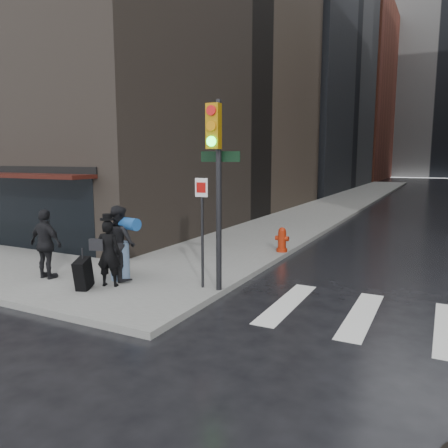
{
  "coord_description": "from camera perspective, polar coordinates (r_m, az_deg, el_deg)",
  "views": [
    {
      "loc": [
        6.47,
        -7.92,
        3.19
      ],
      "look_at": [
        0.8,
        3.22,
        1.3
      ],
      "focal_mm": 35.0,
      "sensor_mm": 36.0,
      "label": 1
    }
  ],
  "objects": [
    {
      "name": "sidewalk_left",
      "position": [
        35.65,
        16.42,
        3.23
      ],
      "size": [
        4.0,
        50.0,
        0.15
      ],
      "primitive_type": "cube",
      "color": "slate",
      "rests_on": "ground"
    },
    {
      "name": "bldg_left_far",
      "position": [
        73.24,
        11.76,
        16.12
      ],
      "size": [
        22.0,
        20.0,
        26.0
      ],
      "primitive_type": "cube",
      "color": "brown",
      "rests_on": "ground"
    },
    {
      "name": "traffic_light",
      "position": [
        9.77,
        -1.16,
        7.09
      ],
      "size": [
        1.08,
        0.47,
        4.31
      ],
      "rotation": [
        0.0,
        0.0,
        0.01
      ],
      "color": "black",
      "rests_on": "ground"
    },
    {
      "name": "fire_hydrant",
      "position": [
        14.41,
        7.58,
        -2.19
      ],
      "size": [
        0.45,
        0.35,
        0.81
      ],
      "rotation": [
        0.0,
        0.0,
        -0.05
      ],
      "color": "#972009",
      "rests_on": "ground"
    },
    {
      "name": "man_greycoat",
      "position": [
        11.92,
        -22.23,
        -2.45
      ],
      "size": [
        1.05,
        0.45,
        1.77
      ],
      "rotation": [
        0.0,
        0.0,
        3.13
      ],
      "color": "black",
      "rests_on": "ground"
    },
    {
      "name": "ground",
      "position": [
        10.71,
        -11.87,
        -8.92
      ],
      "size": [
        140.0,
        140.0,
        0.0
      ],
      "primitive_type": "plane",
      "color": "black",
      "rests_on": "ground"
    },
    {
      "name": "man_overcoat",
      "position": [
        10.73,
        -15.48,
        -4.09
      ],
      "size": [
        0.89,
        1.13,
        1.78
      ],
      "rotation": [
        0.0,
        0.0,
        3.49
      ],
      "color": "black",
      "rests_on": "ground"
    },
    {
      "name": "storefront",
      "position": [
        16.72,
        -26.9,
        2.99
      ],
      "size": [
        8.4,
        1.11,
        2.83
      ],
      "color": "black",
      "rests_on": "ground"
    },
    {
      "name": "bldg_left_mid",
      "position": [
        51.75,
        4.2,
        24.05
      ],
      "size": [
        22.0,
        24.0,
        34.0
      ],
      "primitive_type": "cube",
      "color": "slate",
      "rests_on": "ground"
    },
    {
      "name": "man_jeans",
      "position": [
        11.26,
        -13.48,
        -2.37
      ],
      "size": [
        1.3,
        1.09,
        1.88
      ],
      "rotation": [
        0.0,
        0.0,
        2.76
      ],
      "color": "black",
      "rests_on": "ground"
    }
  ]
}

